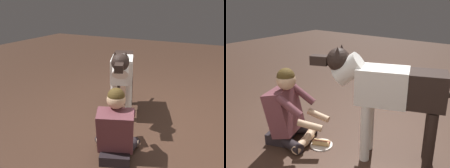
{
  "view_description": "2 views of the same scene",
  "coord_description": "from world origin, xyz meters",
  "views": [
    {
      "loc": [
        3.17,
        1.1,
        1.76
      ],
      "look_at": [
        0.43,
        -0.25,
        0.67
      ],
      "focal_mm": 38.34,
      "sensor_mm": 36.0,
      "label": 1
    },
    {
      "loc": [
        -1.02,
        1.82,
        1.6
      ],
      "look_at": [
        0.31,
        0.08,
        0.83
      ],
      "focal_mm": 41.69,
      "sensor_mm": 36.0,
      "label": 2
    }
  ],
  "objects": [
    {
      "name": "ground_plane",
      "position": [
        0.0,
        0.0,
        0.0
      ],
      "size": [
        14.42,
        14.42,
        0.0
      ],
      "primitive_type": "plane",
      "color": "#3F291E"
    },
    {
      "name": "person_sitting_on_floor",
      "position": [
        1.01,
        0.08,
        0.35
      ],
      "size": [
        0.73,
        0.61,
        0.86
      ],
      "color": "black",
      "rests_on": "ground"
    },
    {
      "name": "large_dog",
      "position": [
        0.0,
        -0.29,
        0.74
      ],
      "size": [
        1.39,
        0.64,
        1.13
      ],
      "color": "silver",
      "rests_on": "ground"
    },
    {
      "name": "hot_dog_on_plate",
      "position": [
        0.65,
        -0.05,
        0.02
      ],
      "size": [
        0.25,
        0.25,
        0.06
      ],
      "color": "white",
      "rests_on": "ground"
    }
  ]
}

